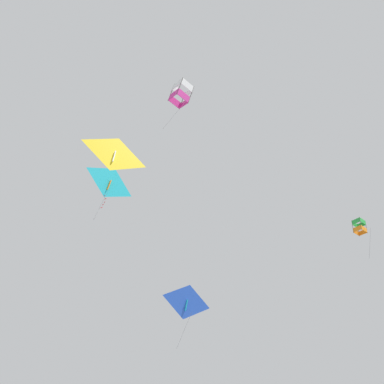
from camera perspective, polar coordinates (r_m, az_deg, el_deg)
kite_delta_highest at (r=30.67m, az=-0.88°, el=-16.24°), size 3.02×1.36×4.67m
kite_delta_near_left at (r=24.40m, az=-11.64°, el=5.47°), size 3.11×1.09×1.96m
kite_box_upper_right at (r=33.63m, az=23.85°, el=-4.80°), size 1.26×1.19×4.26m
kite_delta_mid_left at (r=34.49m, az=-12.35°, el=1.31°), size 3.47×2.08×5.71m
kite_box_near_right at (r=32.51m, az=-1.65°, el=14.57°), size 2.30×2.21×7.77m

